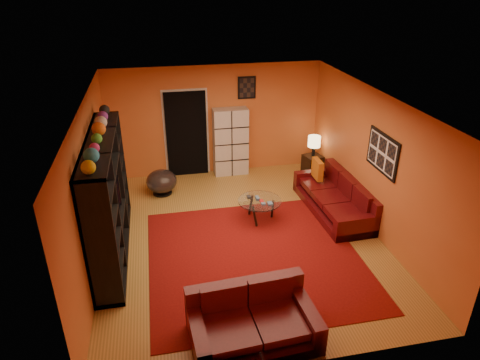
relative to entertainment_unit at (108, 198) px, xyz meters
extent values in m
plane|color=olive|center=(2.27, 0.00, -1.05)|extent=(6.00, 6.00, 0.00)
plane|color=white|center=(2.27, 0.00, 1.55)|extent=(6.00, 6.00, 0.00)
plane|color=#C9632C|center=(2.27, 3.00, 0.25)|extent=(6.00, 0.00, 6.00)
plane|color=#C9632C|center=(2.27, -3.00, 0.25)|extent=(6.00, 0.00, 6.00)
plane|color=#C9632C|center=(-0.23, 0.00, 0.25)|extent=(0.00, 6.00, 6.00)
plane|color=#C9632C|center=(4.78, 0.00, 0.25)|extent=(0.00, 6.00, 6.00)
cube|color=#5C0A0A|center=(2.38, -0.70, -1.04)|extent=(3.60, 3.60, 0.01)
cube|color=black|center=(1.57, 2.96, -0.03)|extent=(0.95, 0.10, 2.04)
cube|color=black|center=(4.75, -0.30, 0.55)|extent=(0.03, 1.00, 0.70)
cube|color=black|center=(3.02, 2.98, 1.00)|extent=(0.42, 0.03, 0.52)
cube|color=black|center=(0.00, 0.00, 0.00)|extent=(0.45, 3.00, 2.10)
imported|color=black|center=(0.05, -0.04, -0.06)|extent=(0.94, 0.12, 0.54)
cube|color=#43080D|center=(4.32, 0.53, -0.89)|extent=(1.01, 2.27, 0.32)
cube|color=#43080D|center=(4.69, 0.55, -0.62)|extent=(0.27, 2.24, 0.85)
cube|color=#43080D|center=(4.37, -0.50, -0.74)|extent=(0.92, 0.22, 0.62)
cube|color=#43080D|center=(4.28, 1.56, -0.74)|extent=(0.92, 0.22, 0.62)
cube|color=#43080D|center=(4.31, -0.10, -0.58)|extent=(0.72, 0.63, 0.12)
cube|color=#43080D|center=(4.29, 0.53, -0.58)|extent=(0.72, 0.63, 0.12)
cube|color=#43080D|center=(4.26, 1.16, -0.58)|extent=(0.72, 0.63, 0.12)
cube|color=#43080D|center=(1.93, -2.50, -0.89)|extent=(1.72, 1.10, 0.32)
cube|color=#43080D|center=(1.91, -2.09, -0.62)|extent=(1.67, 0.29, 0.85)
cube|color=#43080D|center=(2.67, -2.45, -0.74)|extent=(0.24, 1.01, 0.62)
cube|color=#43080D|center=(1.19, -2.55, -0.74)|extent=(0.24, 1.01, 0.62)
cube|color=#43080D|center=(2.26, -2.52, -0.58)|extent=(0.68, 0.81, 0.12)
cube|color=#43080D|center=(1.61, -2.56, -0.58)|extent=(0.68, 0.81, 0.12)
cube|color=orange|center=(4.22, 1.28, -0.42)|extent=(0.12, 0.42, 0.42)
cylinder|color=silver|center=(2.75, 0.51, -0.62)|extent=(0.86, 0.86, 0.02)
cylinder|color=black|center=(3.02, 0.50, -0.84)|extent=(0.05, 0.05, 0.41)
cylinder|color=black|center=(2.63, 0.75, -0.84)|extent=(0.05, 0.05, 0.41)
cylinder|color=black|center=(2.61, 0.29, -0.84)|extent=(0.05, 0.05, 0.41)
cube|color=beige|center=(2.60, 2.80, -0.24)|extent=(0.82, 0.37, 1.62)
cylinder|color=black|center=(0.90, 2.03, -1.03)|extent=(0.44, 0.44, 0.03)
cylinder|color=black|center=(0.90, 2.03, -0.95)|extent=(0.06, 0.06, 0.15)
ellipsoid|color=#3D3637|center=(0.90, 2.03, -0.75)|extent=(0.67, 0.67, 0.51)
cube|color=black|center=(4.52, 2.30, -0.80)|extent=(0.48, 0.48, 0.50)
cylinder|color=black|center=(4.52, 2.30, -0.43)|extent=(0.08, 0.08, 0.24)
cylinder|color=#FFD88C|center=(4.52, 2.30, -0.19)|extent=(0.29, 0.29, 0.26)
camera|label=1|loc=(0.92, -6.60, 3.41)|focal=32.00mm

